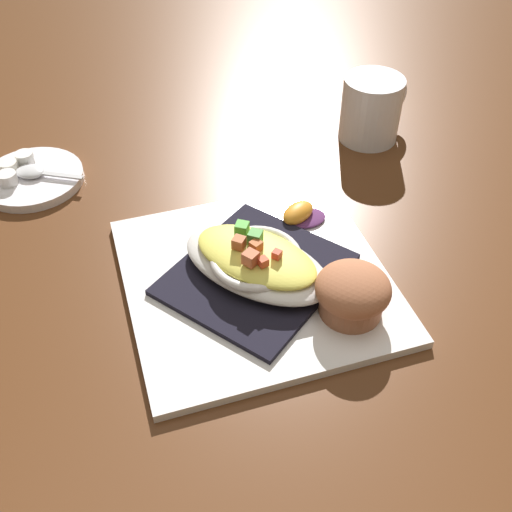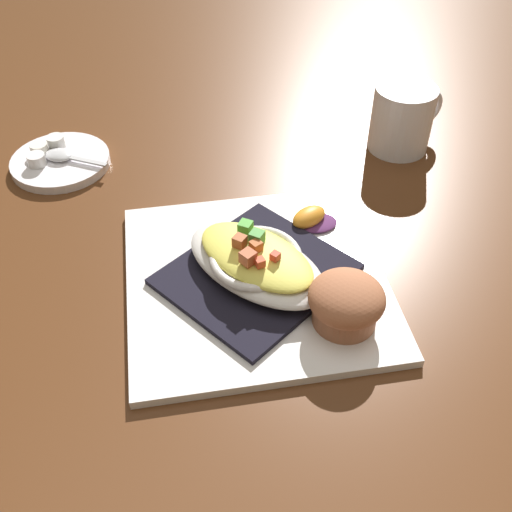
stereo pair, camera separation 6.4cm
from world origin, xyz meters
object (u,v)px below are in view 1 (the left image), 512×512
gratin_dish (256,260)px  creamer_saucer (32,179)px  spoon (33,172)px  muffin (353,293)px  orange_garnish (300,214)px  coffee_mug (371,112)px  creamer_cup_1 (8,167)px  square_plate (256,279)px  creamer_cup_0 (25,158)px  creamer_cup_2 (8,179)px

gratin_dish → creamer_saucer: size_ratio=1.47×
spoon → muffin: bearing=55.4°
gratin_dish → orange_garnish: bearing=147.7°
gratin_dish → coffee_mug: 0.34m
gratin_dish → creamer_cup_1: 0.38m
creamer_saucer → muffin: bearing=55.6°
square_plate → spoon: 0.35m
gratin_dish → orange_garnish: gratin_dish is taller
gratin_dish → creamer_cup_0: gratin_dish is taller
square_plate → spoon: (-0.20, -0.28, 0.01)m
coffee_mug → creamer_cup_1: 0.50m
coffee_mug → spoon: coffee_mug is taller
square_plate → creamer_cup_2: (-0.18, -0.31, 0.01)m
gratin_dish → muffin: size_ratio=2.55×
orange_garnish → creamer_cup_1: bearing=-107.6°
orange_garnish → spoon: size_ratio=0.69×
orange_garnish → muffin: bearing=13.2°
square_plate → coffee_mug: coffee_mug is taller
creamer_saucer → creamer_cup_2: creamer_cup_2 is taller
creamer_cup_0 → creamer_cup_1: size_ratio=1.00×
muffin → creamer_saucer: bearing=-124.4°
gratin_dish → muffin: bearing=59.2°
orange_garnish → creamer_saucer: size_ratio=0.49×
square_plate → creamer_cup_0: 0.37m
coffee_mug → creamer_cup_2: coffee_mug is taller
square_plate → orange_garnish: (-0.09, 0.06, 0.01)m
creamer_cup_0 → creamer_cup_1: (0.02, -0.02, 0.00)m
muffin → creamer_cup_1: size_ratio=3.19×
square_plate → orange_garnish: orange_garnish is taller
square_plate → gratin_dish: gratin_dish is taller
gratin_dish → creamer_cup_0: 0.37m
spoon → creamer_cup_2: bearing=-57.7°
gratin_dish → coffee_mug: bearing=147.8°
square_plate → spoon: spoon is taller
muffin → spoon: 0.45m
gratin_dish → creamer_cup_2: (-0.18, -0.31, -0.01)m
muffin → creamer_cup_1: bearing=-123.2°
muffin → creamer_cup_0: muffin is taller
creamer_cup_0 → creamer_cup_2: size_ratio=1.00×
orange_garnish → coffee_mug: (-0.19, 0.12, 0.02)m
coffee_mug → muffin: bearing=-14.2°
creamer_cup_1 → creamer_cup_2: size_ratio=1.00×
orange_garnish → creamer_saucer: 0.36m
muffin → gratin_dish: bearing=-120.8°
orange_garnish → creamer_cup_2: size_ratio=2.70×
square_plate → muffin: (0.06, 0.09, 0.03)m
spoon → creamer_cup_0: size_ratio=3.91×
square_plate → creamer_cup_0: bearing=-127.9°
coffee_mug → creamer_cup_2: size_ratio=4.36×
orange_garnish → coffee_mug: size_ratio=0.62×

